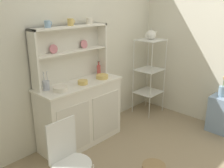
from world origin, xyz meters
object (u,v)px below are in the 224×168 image
hutch_cabinet (80,113)px  cup_sky_0 (48,24)px  hutch_shelf_unit (69,49)px  utensil_jar (46,85)px  porcelain_teapot (151,35)px  flower_vase (222,90)px  bakers_rack (149,67)px  jam_bottle (99,69)px  wire_chair (68,156)px  bowl_mixing_large (60,89)px

hutch_cabinet → cup_sky_0: 1.21m
hutch_shelf_unit → utensil_jar: (-0.43, -0.09, -0.35)m
porcelain_teapot → flower_vase: (0.18, -1.14, -0.70)m
bakers_rack → jam_bottle: (-1.00, 0.16, 0.13)m
jam_bottle → hutch_shelf_unit: bearing=169.6°
utensil_jar → wire_chair: bearing=-112.3°
porcelain_teapot → bakers_rack: bearing=0.0°
hutch_cabinet → wire_chair: bearing=-135.4°
hutch_cabinet → cup_sky_0: (-0.32, 0.12, 1.16)m
porcelain_teapot → flower_vase: bearing=-80.9°
bakers_rack → porcelain_teapot: porcelain_teapot is taller
bakers_rack → bowl_mixing_large: bakers_rack is taller
wire_chair → jam_bottle: 1.53m
bakers_rack → flower_vase: bearing=-80.9°
jam_bottle → utensil_jar: utensil_jar is taller
cup_sky_0 → jam_bottle: bearing=-2.8°
flower_vase → wire_chair: bearing=169.3°
bowl_mixing_large → utensil_jar: (-0.09, 0.15, 0.03)m
wire_chair → cup_sky_0: bearing=44.1°
bakers_rack → porcelain_teapot: (-0.00, -0.00, 0.54)m
cup_sky_0 → porcelain_teapot: bearing=-6.4°
wire_chair → flower_vase: same height
bakers_rack → utensil_jar: bearing=175.3°
jam_bottle → flower_vase: 1.79m
bakers_rack → utensil_jar: (-1.86, 0.15, 0.12)m
jam_bottle → utensil_jar: 0.86m
hutch_cabinet → cup_sky_0: size_ratio=14.02×
hutch_cabinet → bakers_rack: (1.43, -0.07, 0.36)m
hutch_cabinet → porcelain_teapot: (1.43, -0.07, 0.90)m
flower_vase → cup_sky_0: bearing=145.3°
hutch_shelf_unit → cup_sky_0: size_ratio=13.11×
wire_chair → utensil_jar: size_ratio=3.73×
cup_sky_0 → flower_vase: (1.93, -1.34, -0.97)m
hutch_cabinet → jam_bottle: bearing=11.3°
hutch_cabinet → bowl_mixing_large: size_ratio=6.78×
flower_vase → utensil_jar: bearing=147.7°
jam_bottle → porcelain_teapot: bearing=-9.1°
hutch_shelf_unit → wire_chair: 1.42m
bakers_rack → wire_chair: size_ratio=1.49×
hutch_shelf_unit → bakers_rack: size_ratio=0.86×
bakers_rack → cup_sky_0: cup_sky_0 is taller
cup_sky_0 → bowl_mixing_large: size_ratio=0.48×
wire_chair → bowl_mixing_large: bearing=39.3°
bowl_mixing_large → jam_bottle: size_ratio=0.88×
jam_bottle → bakers_rack: bearing=-9.1°
bakers_rack → utensil_jar: 1.87m
hutch_cabinet → wire_chair: 1.09m
cup_sky_0 → jam_bottle: (0.75, -0.04, -0.67)m
bowl_mixing_large → utensil_jar: utensil_jar is taller
bakers_rack → porcelain_teapot: size_ratio=5.24×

